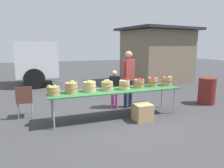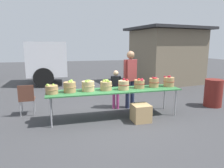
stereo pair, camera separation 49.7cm
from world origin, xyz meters
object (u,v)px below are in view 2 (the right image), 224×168
object	(u,v)px
apple_basket_red_3	(169,81)
folding_chair	(27,97)
apple_basket_red_1	(139,83)
produce_crate	(141,113)
apple_basket_red_0	(124,85)
apple_basket_red_2	(154,82)
child_customer	(116,86)
market_table	(115,91)
trash_barrel	(213,93)
apple_basket_green_3	(106,85)
vendor_adult	(130,75)
apple_basket_green_2	(88,86)
apple_basket_green_1	(70,87)
apple_basket_green_0	(52,89)

from	to	relation	value
apple_basket_red_3	folding_chair	bearing A→B (deg)	169.39
apple_basket_red_1	apple_basket_red_3	size ratio (longest dim) A/B	0.95
apple_basket_red_3	produce_crate	size ratio (longest dim) A/B	0.71
apple_basket_red_0	apple_basket_red_2	size ratio (longest dim) A/B	1.01
apple_basket_red_3	child_customer	xyz separation A→B (m)	(-1.37, 0.67, -0.20)
market_table	trash_barrel	bearing A→B (deg)	2.93
apple_basket_red_1	trash_barrel	bearing A→B (deg)	2.85
apple_basket_green_3	vendor_adult	bearing A→B (deg)	36.44
produce_crate	folding_chair	bearing A→B (deg)	156.32
apple_basket_green_2	folding_chair	distance (m)	1.78
apple_basket_green_1	apple_basket_green_3	bearing A→B (deg)	-0.20
apple_basket_red_0	vendor_adult	distance (m)	0.88
apple_basket_green_1	apple_basket_red_0	world-z (taller)	apple_basket_green_1
vendor_adult	child_customer	xyz separation A→B (m)	(-0.45, 0.02, -0.33)
apple_basket_red_1	trash_barrel	world-z (taller)	apple_basket_red_1
apple_basket_green_2	folding_chair	bearing A→B (deg)	155.36
market_table	apple_basket_red_0	distance (m)	0.28
market_table	apple_basket_red_0	world-z (taller)	apple_basket_red_0
market_table	apple_basket_green_2	distance (m)	0.72
apple_basket_red_2	child_customer	world-z (taller)	child_customer
vendor_adult	apple_basket_red_3	bearing A→B (deg)	132.34
produce_crate	apple_basket_red_1	bearing A→B (deg)	72.89
apple_basket_red_3	trash_barrel	bearing A→B (deg)	4.11
trash_barrel	produce_crate	distance (m)	2.79
apple_basket_green_1	apple_basket_red_1	world-z (taller)	apple_basket_green_1
apple_basket_green_3	apple_basket_red_3	world-z (taller)	apple_basket_red_3
apple_basket_red_1	trash_barrel	distance (m)	2.60
apple_basket_red_0	apple_basket_red_3	world-z (taller)	apple_basket_red_3
apple_basket_red_2	vendor_adult	bearing A→B (deg)	126.93
trash_barrel	produce_crate	bearing A→B (deg)	-166.88
apple_basket_green_0	apple_basket_green_2	xyz separation A→B (m)	(0.90, 0.08, 0.03)
apple_basket_red_0	produce_crate	xyz separation A→B (m)	(0.32, -0.42, -0.66)
trash_barrel	apple_basket_red_2	bearing A→B (deg)	-177.38
apple_basket_green_2	vendor_adult	xyz separation A→B (m)	(1.38, 0.65, 0.13)
apple_basket_green_1	apple_basket_red_2	xyz separation A→B (m)	(2.31, 0.04, -0.00)
apple_basket_red_2	child_customer	bearing A→B (deg)	144.79
apple_basket_green_2	child_customer	world-z (taller)	child_customer
apple_basket_red_0	market_table	bearing A→B (deg)	169.90
apple_basket_green_2	vendor_adult	bearing A→B (deg)	25.24
apple_basket_green_1	apple_basket_red_0	distance (m)	1.39
apple_basket_red_0	apple_basket_red_1	distance (m)	0.48
apple_basket_red_3	trash_barrel	size ratio (longest dim) A/B	0.36
apple_basket_red_1	apple_basket_red_2	size ratio (longest dim) A/B	1.01
vendor_adult	produce_crate	size ratio (longest dim) A/B	3.97
apple_basket_green_1	apple_basket_red_1	distance (m)	1.86
apple_basket_red_1	apple_basket_green_3	bearing A→B (deg)	-179.26
apple_basket_red_3	child_customer	distance (m)	1.54
apple_basket_green_2	trash_barrel	bearing A→B (deg)	1.68
vendor_adult	apple_basket_red_0	bearing A→B (deg)	46.27
child_customer	folding_chair	world-z (taller)	child_customer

